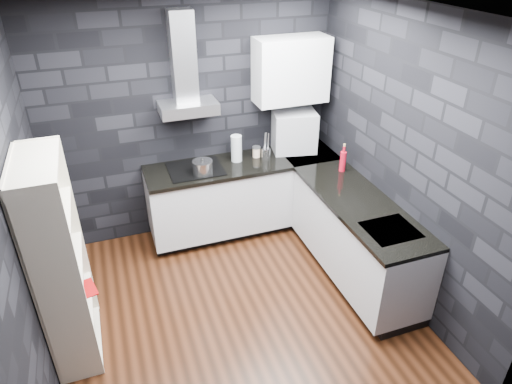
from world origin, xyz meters
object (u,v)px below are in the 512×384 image
utensil_crock (266,154)px  appliance_garage (294,132)px  red_bottle (343,161)px  pot (203,168)px  bookshelf (60,263)px  glass_vase (236,148)px  fruit_bowl (59,265)px  storage_jar (256,152)px

utensil_crock → appliance_garage: appliance_garage is taller
utensil_crock → red_bottle: red_bottle is taller
pot → bookshelf: (-1.42, -1.09, -0.07)m
glass_vase → fruit_bowl: size_ratio=1.29×
pot → red_bottle: size_ratio=0.94×
storage_jar → utensil_crock: (0.08, -0.09, 0.01)m
appliance_garage → bookshelf: bearing=-141.5°
pot → utensil_crock: 0.77m
bookshelf → fruit_bowl: 0.08m
glass_vase → storage_jar: size_ratio=2.76×
bookshelf → fruit_bowl: bearing=-74.4°
glass_vase → red_bottle: 1.18m
red_bottle → pot: bearing=163.0°
appliance_garage → red_bottle: appliance_garage is taller
appliance_garage → glass_vase: bearing=-164.0°
storage_jar → red_bottle: (0.76, -0.64, 0.06)m
bookshelf → appliance_garage: bearing=43.0°
glass_vase → utensil_crock: 0.35m
red_bottle → bookshelf: bearing=-167.1°
fruit_bowl → appliance_garage: bearing=28.7°
utensil_crock → glass_vase: bearing=168.3°
pot → fruit_bowl: (-1.42, -1.17, -0.04)m
utensil_crock → red_bottle: bearing=-39.5°
appliance_garage → red_bottle: size_ratio=2.19×
storage_jar → appliance_garage: 0.51m
pot → fruit_bowl: pot is taller
fruit_bowl → pot: bearing=39.4°
utensil_crock → fruit_bowl: bearing=-149.6°
fruit_bowl → storage_jar: bearing=33.1°
storage_jar → utensil_crock: size_ratio=0.86×
utensil_crock → bookshelf: size_ratio=0.07×
pot → fruit_bowl: bearing=-140.6°
fruit_bowl → red_bottle: bearing=14.3°
red_bottle → utensil_crock: bearing=140.5°
appliance_garage → bookshelf: size_ratio=0.27×
glass_vase → appliance_garage: bearing=4.9°
appliance_garage → utensil_crock: bearing=-150.7°
pot → storage_jar: pot is taller
fruit_bowl → bookshelf: bearing=90.0°
appliance_garage → fruit_bowl: appliance_garage is taller
glass_vase → appliance_garage: size_ratio=0.62×
utensil_crock → red_bottle: (0.67, -0.56, 0.05)m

